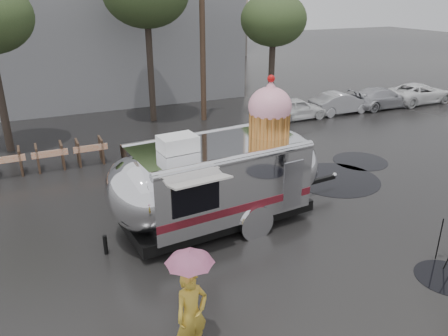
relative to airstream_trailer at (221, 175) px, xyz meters
name	(u,v)px	position (x,y,z in m)	size (l,w,h in m)	color
ground	(324,272)	(1.28, -3.38, -1.53)	(120.00, 120.00, 0.00)	black
puddles	(352,182)	(5.56, 0.70, -1.52)	(5.23, 8.87, 0.01)	black
utility_pole	(202,30)	(3.78, 10.62, 3.09)	(1.60, 0.28, 9.00)	#473323
tree_right	(274,20)	(7.28, 9.62, 3.53)	(3.36, 3.36, 6.42)	#382D26
barricade_row	(50,156)	(-4.27, 6.59, -1.00)	(4.30, 0.80, 1.00)	#473323
parked_cars	(366,98)	(13.06, 8.62, -0.81)	(13.20, 1.90, 1.50)	silver
airstream_trailer	(221,175)	(0.00, 0.00, 0.00)	(8.06, 3.49, 4.35)	silver
person_left	(192,314)	(-2.59, -4.42, -0.61)	(0.66, 0.44, 1.82)	gold
umbrella_pink	(190,269)	(-2.59, -4.42, 0.39)	(1.08, 1.08, 2.28)	pink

